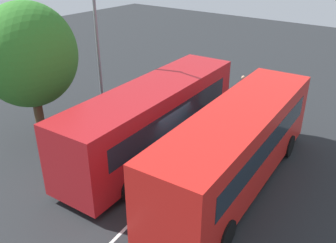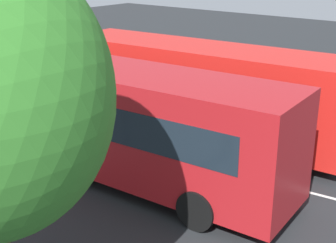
% 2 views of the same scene
% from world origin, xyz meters
% --- Properties ---
extents(ground_plane, '(70.18, 70.18, 0.00)m').
position_xyz_m(ground_plane, '(0.00, 0.00, 0.00)').
color(ground_plane, '#232628').
extents(bus_far_left, '(10.73, 3.31, 3.28)m').
position_xyz_m(bus_far_left, '(0.18, -2.19, 1.81)').
color(bus_far_left, red).
rests_on(bus_far_left, ground).
extents(bus_center_left, '(10.72, 3.27, 3.28)m').
position_xyz_m(bus_center_left, '(0.12, 1.97, 1.81)').
color(bus_center_left, '#AD191E').
rests_on(bus_center_left, ground).
extents(lane_stripe_outer_left, '(14.35, 1.80, 0.01)m').
position_xyz_m(lane_stripe_outer_left, '(0.00, 0.00, 0.00)').
color(lane_stripe_outer_left, silver).
rests_on(lane_stripe_outer_left, ground).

